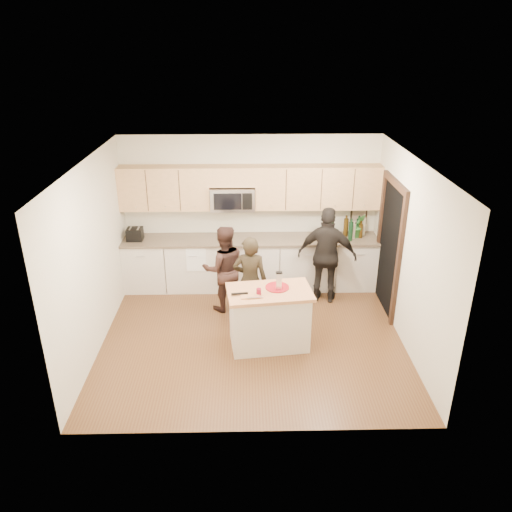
{
  "coord_description": "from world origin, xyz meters",
  "views": [
    {
      "loc": [
        -0.09,
        -6.48,
        4.23
      ],
      "look_at": [
        0.06,
        0.35,
        1.19
      ],
      "focal_mm": 35.0,
      "sensor_mm": 36.0,
      "label": 1
    }
  ],
  "objects_px": {
    "island": "(269,318)",
    "woman_center": "(224,269)",
    "woman_left": "(250,281)",
    "toaster": "(135,234)",
    "woman_right": "(327,256)"
  },
  "relations": [
    {
      "from": "island",
      "to": "woman_center",
      "type": "relative_size",
      "value": 0.87
    },
    {
      "from": "woman_left",
      "to": "woman_center",
      "type": "height_order",
      "value": "woman_center"
    },
    {
      "from": "island",
      "to": "woman_center",
      "type": "distance_m",
      "value": 1.32
    },
    {
      "from": "island",
      "to": "woman_left",
      "type": "xyz_separation_m",
      "value": [
        -0.27,
        0.65,
        0.28
      ]
    },
    {
      "from": "woman_center",
      "to": "woman_right",
      "type": "xyz_separation_m",
      "value": [
        1.72,
        0.25,
        0.11
      ]
    },
    {
      "from": "woman_center",
      "to": "woman_left",
      "type": "bearing_deg",
      "value": 122.74
    },
    {
      "from": "island",
      "to": "toaster",
      "type": "bearing_deg",
      "value": 133.45
    },
    {
      "from": "woman_right",
      "to": "toaster",
      "type": "bearing_deg",
      "value": 5.2
    },
    {
      "from": "island",
      "to": "woman_left",
      "type": "relative_size",
      "value": 0.87
    },
    {
      "from": "toaster",
      "to": "island",
      "type": "bearing_deg",
      "value": -39.62
    },
    {
      "from": "woman_right",
      "to": "woman_left",
      "type": "bearing_deg",
      "value": 42.42
    },
    {
      "from": "toaster",
      "to": "woman_center",
      "type": "height_order",
      "value": "woman_center"
    },
    {
      "from": "toaster",
      "to": "woman_right",
      "type": "distance_m",
      "value": 3.35
    },
    {
      "from": "island",
      "to": "toaster",
      "type": "relative_size",
      "value": 4.76
    },
    {
      "from": "woman_left",
      "to": "woman_right",
      "type": "xyz_separation_m",
      "value": [
        1.3,
        0.69,
        0.11
      ]
    }
  ]
}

